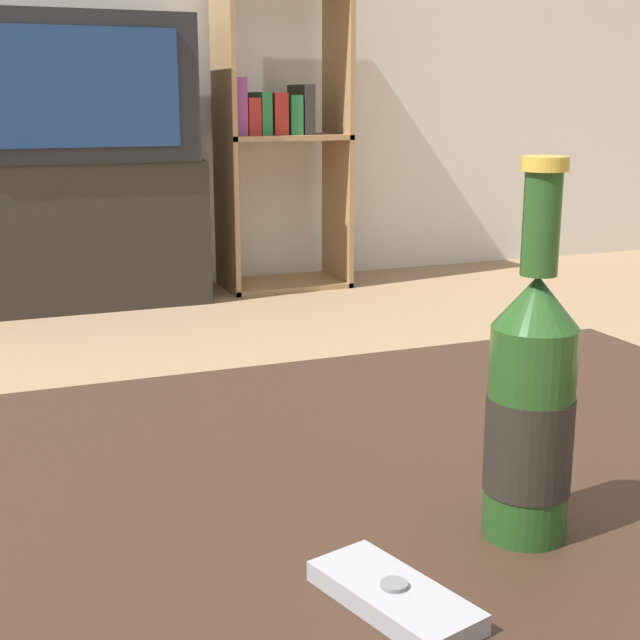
{
  "coord_description": "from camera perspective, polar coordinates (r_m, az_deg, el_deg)",
  "views": [
    {
      "loc": [
        -0.29,
        -0.6,
        0.74
      ],
      "look_at": [
        0.03,
        0.21,
        0.53
      ],
      "focal_mm": 50.0,
      "sensor_mm": 36.0,
      "label": 1
    }
  ],
  "objects": [
    {
      "name": "television",
      "position": [
        3.39,
        -15.88,
        14.08
      ],
      "size": [
        0.87,
        0.4,
        0.51
      ],
      "color": "black",
      "rests_on": "tv_stand"
    },
    {
      "name": "cell_phone",
      "position": [
        0.6,
        4.76,
        -17.22
      ],
      "size": [
        0.08,
        0.13,
        0.02
      ],
      "rotation": [
        0.0,
        0.0,
        0.27
      ],
      "color": "gray",
      "rests_on": "coffee_table"
    },
    {
      "name": "tv_stand",
      "position": [
        3.42,
        -15.32,
        5.35
      ],
      "size": [
        0.93,
        0.36,
        0.53
      ],
      "color": "#28231E",
      "rests_on": "ground_plane"
    },
    {
      "name": "beer_bottle",
      "position": [
        0.66,
        13.32,
        -5.52
      ],
      "size": [
        0.06,
        0.06,
        0.28
      ],
      "color": "#1E4219",
      "rests_on": "coffee_table"
    },
    {
      "name": "bookshelf",
      "position": [
        3.61,
        -2.7,
        12.07
      ],
      "size": [
        0.5,
        0.3,
        1.21
      ],
      "color": "#99754C",
      "rests_on": "ground_plane"
    },
    {
      "name": "coffee_table",
      "position": [
        0.77,
        3.79,
        -15.46
      ],
      "size": [
        1.04,
        0.79,
        0.43
      ],
      "color": "#332116",
      "rests_on": "ground_plane"
    }
  ]
}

